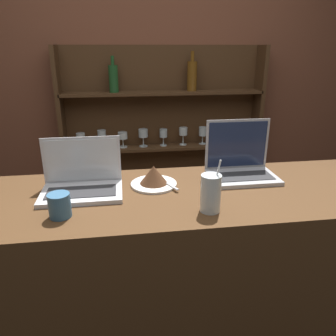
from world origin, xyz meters
name	(u,v)px	position (x,y,z in m)	size (l,w,h in m)	color
bar_counter	(174,298)	(0.00, 0.30, 0.54)	(1.99, 0.59, 1.09)	#4C3019
back_wall	(146,89)	(0.00, 1.65, 1.35)	(7.00, 0.06, 2.70)	brown
back_shelf	(163,151)	(0.11, 1.57, 0.87)	(1.53, 0.18, 1.67)	#472D19
laptop_near	(82,181)	(-0.38, 0.37, 1.14)	(0.32, 0.21, 0.22)	silver
laptop_far	(240,164)	(0.33, 0.44, 1.15)	(0.30, 0.21, 0.26)	#ADADB2
cake_plate	(154,177)	(-0.08, 0.39, 1.13)	(0.20, 0.20, 0.09)	white
water_glass	(211,193)	(0.10, 0.12, 1.16)	(0.07, 0.07, 0.20)	silver
coffee_cup	(60,205)	(-0.43, 0.16, 1.13)	(0.08, 0.08, 0.09)	#38668C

